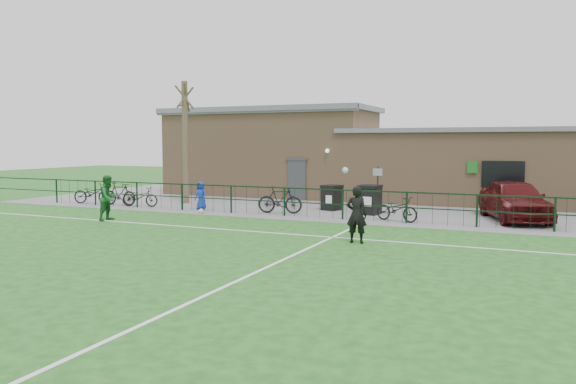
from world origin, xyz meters
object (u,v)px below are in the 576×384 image
at_px(sign_post, 378,190).
at_px(bicycle_e, 397,209).
at_px(wheelie_bin_right, 370,201).
at_px(spectator_child, 201,196).
at_px(bicycle_d, 280,200).
at_px(car_maroon, 514,200).
at_px(wheelie_bin_left, 332,199).
at_px(ball_ground, 201,211).
at_px(bicycle_a, 93,193).
at_px(outfield_player, 109,198).
at_px(bicycle_c, 140,197).
at_px(bicycle_b, 120,194).
at_px(bare_tree, 185,143).

height_order(sign_post, bicycle_e, sign_post).
bearing_deg(bicycle_e, sign_post, 53.16).
distance_m(wheelie_bin_right, spectator_child, 7.52).
distance_m(bicycle_d, bicycle_e, 5.09).
bearing_deg(car_maroon, bicycle_d, 171.75).
height_order(wheelie_bin_left, ball_ground, wheelie_bin_left).
xyz_separation_m(bicycle_a, bicycle_d, (10.00, 0.32, 0.06)).
bearing_deg(bicycle_e, outfield_player, 131.34).
distance_m(sign_post, bicycle_c, 11.06).
height_order(car_maroon, outfield_player, outfield_player).
xyz_separation_m(outfield_player, ball_ground, (2.19, 3.12, -0.76)).
xyz_separation_m(car_maroon, bicycle_c, (-16.22, -2.16, -0.34)).
relative_size(bicycle_a, bicycle_c, 1.12).
bearing_deg(spectator_child, car_maroon, 15.68).
height_order(sign_post, car_maroon, sign_post).
distance_m(sign_post, outfield_player, 10.88).
bearing_deg(bicycle_b, spectator_child, -91.94).
bearing_deg(bicycle_b, bicycle_c, -95.48).
height_order(wheelie_bin_right, ball_ground, wheelie_bin_right).
bearing_deg(sign_post, spectator_child, -167.22).
distance_m(bare_tree, car_maroon, 15.29).
distance_m(bicycle_a, bicycle_d, 10.00).
bearing_deg(outfield_player, sign_post, -53.86).
height_order(bicycle_b, bicycle_e, bicycle_b).
bearing_deg(outfield_player, bicycle_b, 38.89).
xyz_separation_m(sign_post, car_maroon, (5.34, 0.26, -0.21)).
xyz_separation_m(sign_post, ball_ground, (-6.87, -2.90, -0.91)).
bearing_deg(wheelie_bin_left, sign_post, 6.25).
distance_m(bicycle_c, outfield_player, 4.53).
bearing_deg(bicycle_b, sign_post, -84.88).
distance_m(bicycle_b, bicycle_e, 13.39).
bearing_deg(bare_tree, wheelie_bin_left, 1.34).
bearing_deg(bicycle_c, bicycle_e, -104.38).
bearing_deg(sign_post, wheelie_bin_left, 167.97).
height_order(wheelie_bin_right, bicycle_c, wheelie_bin_right).
relative_size(bicycle_c, bicycle_d, 0.91).
bearing_deg(bicycle_b, ball_ground, -104.82).
bearing_deg(bicycle_e, bicycle_c, 109.56).
bearing_deg(bicycle_e, bicycle_b, 109.38).
bearing_deg(car_maroon, ball_ground, 175.22).
distance_m(car_maroon, outfield_player, 15.71).
relative_size(outfield_player, ball_ground, 7.76).
xyz_separation_m(car_maroon, bicycle_e, (-4.07, -2.16, -0.32)).
bearing_deg(outfield_player, wheelie_bin_left, -44.06).
xyz_separation_m(wheelie_bin_left, ball_ground, (-4.67, -3.37, -0.42)).
bearing_deg(sign_post, wheelie_bin_right, -134.31).
xyz_separation_m(wheelie_bin_left, sign_post, (2.20, -0.47, 0.49)).
relative_size(car_maroon, bicycle_c, 2.67).
xyz_separation_m(wheelie_bin_left, wheelie_bin_right, (1.95, -0.72, 0.06)).
bearing_deg(bicycle_b, bicycle_e, -93.76).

